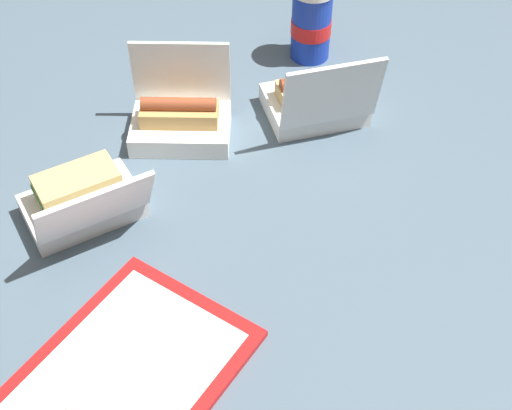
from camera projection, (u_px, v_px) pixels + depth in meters
The scene contains 7 objects.
ground_plane at pixel (271, 238), 1.20m from camera, with size 3.20×3.20×0.00m, color #4C6070.
food_tray at pixel (119, 383), 1.00m from camera, with size 0.42×0.34×0.01m.
plastic_fork at pixel (83, 374), 1.00m from camera, with size 0.11×0.01×0.01m, color white.
clamshell_hotdog_center at pixel (181, 118), 1.35m from camera, with size 0.23×0.23×0.17m.
clamshell_sandwich_back at pixel (83, 200), 1.20m from camera, with size 0.23×0.22×0.15m.
clamshell_hotdog_left at pixel (316, 100), 1.39m from camera, with size 0.25×0.24×0.18m.
soda_cup_center at pixel (311, 23), 1.51m from camera, with size 0.09×0.09×0.22m.
Camera 1 is at (-0.56, -0.56, 0.90)m, focal length 50.00 mm.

